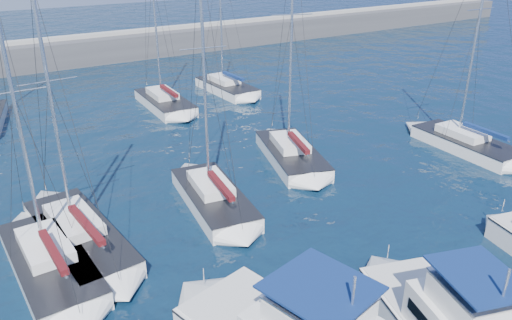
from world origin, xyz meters
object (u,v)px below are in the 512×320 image
sailboat_mid_e (466,143)px  sailboat_mid_c (213,198)px  sailboat_mid_b (79,236)px  sailboat_back_c (227,87)px  sailboat_back_b (165,102)px  sailboat_mid_a (50,263)px  sailboat_mid_d (291,154)px

sailboat_mid_e → sailboat_mid_c: bearing=175.5°
sailboat_mid_b → sailboat_back_c: 28.47m
sailboat_mid_b → sailboat_mid_c: (7.74, -0.03, 0.03)m
sailboat_mid_c → sailboat_mid_b: bearing=-171.8°
sailboat_mid_e → sailboat_back_b: 26.18m
sailboat_mid_a → sailboat_mid_c: 9.63m
sailboat_mid_b → sailboat_mid_e: bearing=-10.3°
sailboat_mid_b → sailboat_mid_e: size_ratio=0.83×
sailboat_mid_a → sailboat_back_b: (14.37, 20.55, 0.05)m
sailboat_mid_e → sailboat_mid_d: bearing=159.2°
sailboat_mid_a → sailboat_mid_c: bearing=6.8°
sailboat_mid_c → sailboat_mid_d: bearing=28.2°
sailboat_mid_c → sailboat_back_b: 19.58m
sailboat_mid_a → sailboat_mid_d: (17.16, 4.35, 0.03)m
sailboat_mid_b → sailboat_back_b: size_ratio=0.74×
sailboat_mid_a → sailboat_mid_b: size_ratio=1.02×
sailboat_mid_d → sailboat_back_c: bearing=93.0°
sailboat_back_c → sailboat_mid_b: bearing=-136.4°
sailboat_mid_c → sailboat_back_b: sailboat_back_b is taller
sailboat_mid_a → sailboat_back_c: 30.85m
sailboat_mid_e → sailboat_back_c: sailboat_mid_e is taller
sailboat_back_c → sailboat_back_b: bearing=-171.4°
sailboat_mid_c → sailboat_back_c: size_ratio=1.06×
sailboat_mid_a → sailboat_back_b: sailboat_back_b is taller
sailboat_mid_e → sailboat_back_c: 24.08m
sailboat_mid_c → sailboat_mid_e: sailboat_mid_e is taller
sailboat_back_b → sailboat_back_c: 7.48m
sailboat_mid_b → sailboat_mid_e: 27.70m
sailboat_mid_a → sailboat_mid_c: (9.50, 1.58, 0.02)m
sailboat_mid_e → sailboat_back_b: bearing=127.6°
sailboat_mid_c → sailboat_back_c: 23.72m
sailboat_mid_c → sailboat_mid_e: bearing=1.2°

